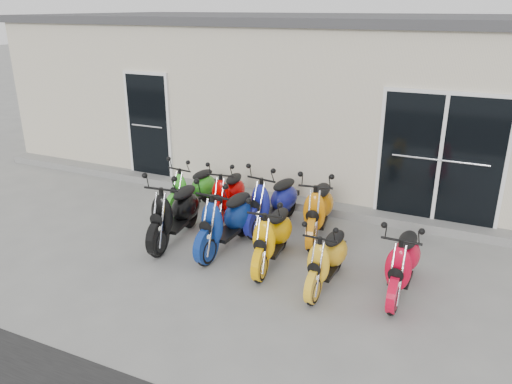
% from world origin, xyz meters
% --- Properties ---
extents(ground, '(80.00, 80.00, 0.00)m').
position_xyz_m(ground, '(0.00, 0.00, 0.00)').
color(ground, gray).
rests_on(ground, ground).
extents(building, '(14.00, 6.00, 3.20)m').
position_xyz_m(building, '(0.00, 5.20, 1.60)').
color(building, beige).
rests_on(building, ground).
extents(roof_cap, '(14.20, 6.20, 0.16)m').
position_xyz_m(roof_cap, '(0.00, 5.20, 3.28)').
color(roof_cap, '#3F3F42').
rests_on(roof_cap, building).
extents(front_step, '(14.00, 0.40, 0.15)m').
position_xyz_m(front_step, '(0.00, 2.02, 0.07)').
color(front_step, gray).
rests_on(front_step, ground).
extents(door_left, '(1.07, 0.08, 2.22)m').
position_xyz_m(door_left, '(-3.20, 2.17, 1.26)').
color(door_left, black).
rests_on(door_left, front_step).
extents(door_right, '(2.02, 0.08, 2.22)m').
position_xyz_m(door_right, '(2.60, 2.17, 1.26)').
color(door_right, black).
rests_on(door_right, front_step).
extents(scooter_front_black, '(0.81, 1.77, 1.26)m').
position_xyz_m(scooter_front_black, '(-1.07, -0.14, 0.63)').
color(scooter_front_black, black).
rests_on(scooter_front_black, ground).
extents(scooter_front_blue, '(0.70, 1.73, 1.25)m').
position_xyz_m(scooter_front_blue, '(-0.19, -0.07, 0.63)').
color(scooter_front_blue, navy).
rests_on(scooter_front_blue, ground).
extents(scooter_front_orange_a, '(0.71, 1.60, 1.15)m').
position_xyz_m(scooter_front_orange_a, '(0.64, -0.22, 0.57)').
color(scooter_front_orange_a, '#FFB205').
rests_on(scooter_front_orange_a, ground).
extents(scooter_front_orange_b, '(0.57, 1.44, 1.05)m').
position_xyz_m(scooter_front_orange_b, '(1.53, -0.48, 0.53)').
color(scooter_front_orange_b, yellow).
rests_on(scooter_front_orange_b, ground).
extents(scooter_front_red, '(0.56, 1.54, 1.13)m').
position_xyz_m(scooter_front_red, '(2.47, -0.23, 0.57)').
color(scooter_front_red, red).
rests_on(scooter_front_red, ground).
extents(scooter_back_green, '(0.68, 1.53, 1.09)m').
position_xyz_m(scooter_back_green, '(-1.49, 1.06, 0.55)').
color(scooter_back_green, green).
rests_on(scooter_back_green, ground).
extents(scooter_back_red, '(0.76, 1.58, 1.12)m').
position_xyz_m(scooter_back_red, '(-0.75, 1.04, 0.56)').
color(scooter_back_red, '#DC0000').
rests_on(scooter_back_red, ground).
extents(scooter_back_blue, '(0.83, 1.71, 1.21)m').
position_xyz_m(scooter_back_blue, '(0.14, 0.98, 0.60)').
color(scooter_back_blue, navy).
rests_on(scooter_back_blue, ground).
extents(scooter_back_yellow, '(0.85, 1.73, 1.23)m').
position_xyz_m(scooter_back_yellow, '(0.94, 0.97, 0.61)').
color(scooter_back_yellow, orange).
rests_on(scooter_back_yellow, ground).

